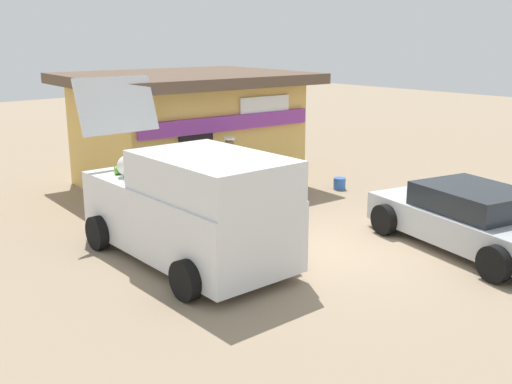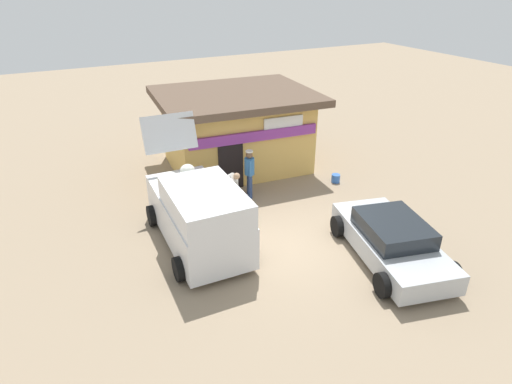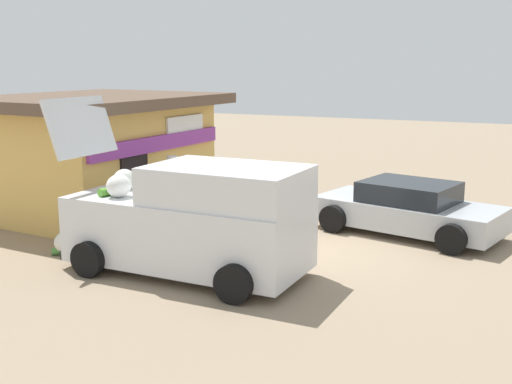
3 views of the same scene
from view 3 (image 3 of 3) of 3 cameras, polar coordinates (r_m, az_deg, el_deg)
name	(u,v)px [view 3 (image 3 of 3)]	position (r m, az deg, el deg)	size (l,w,h in m)	color
ground_plane	(309,247)	(13.43, 4.77, -4.89)	(60.00, 60.00, 0.00)	gray
storefront_bar	(97,152)	(16.76, -14.00, 3.47)	(6.27, 5.25, 2.96)	#E0B259
delivery_van	(195,220)	(11.54, -5.50, -2.48)	(2.31, 4.78, 3.13)	silver
parked_sedan	(408,209)	(14.67, 13.42, -1.48)	(2.84, 4.35, 1.18)	#B2B7BC
vendor_standing	(173,187)	(14.74, -7.43, 0.43)	(0.43, 0.54, 1.69)	navy
customer_bending	(162,205)	(13.80, -8.42, -1.16)	(0.74, 0.74, 1.25)	#4C4C51
unloaded_banana_pile	(73,241)	(13.43, -16.03, -4.25)	(0.92, 0.81, 0.50)	silver
paint_bucket	(252,196)	(17.59, -0.38, -0.38)	(0.31, 0.31, 0.30)	blue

